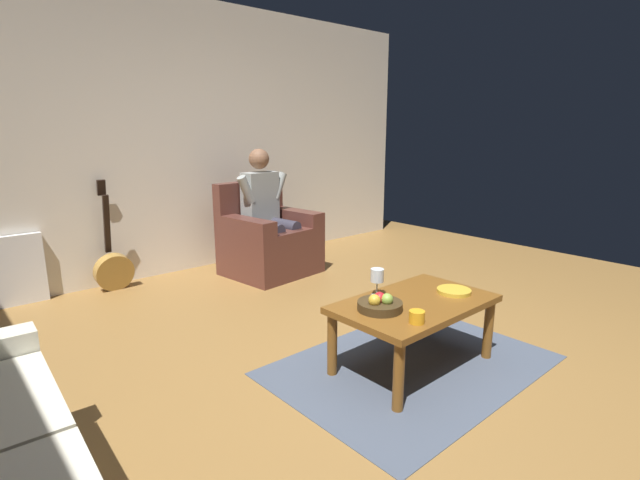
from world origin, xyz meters
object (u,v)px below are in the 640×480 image
object	(u,v)px
wine_glass_near	(377,277)
decorative_dish	(454,291)
fruit_bowl	(380,304)
armchair	(268,242)
candle_jar	(417,317)
guitar	(113,267)
coffee_table	(414,310)
person_seated	(268,209)

from	to	relation	value
wine_glass_near	decorative_dish	xyz separation A→B (m)	(-0.42, 0.28, -0.11)
fruit_bowl	decorative_dish	world-z (taller)	fruit_bowl
armchair	candle_jar	distance (m)	2.56
guitar	candle_jar	xyz separation A→B (m)	(-0.65, 2.93, 0.25)
wine_glass_near	fruit_bowl	xyz separation A→B (m)	(0.16, 0.17, -0.09)
coffee_table	fruit_bowl	xyz separation A→B (m)	(0.27, -0.04, 0.10)
guitar	fruit_bowl	distance (m)	2.77
person_seated	wine_glass_near	bearing A→B (deg)	67.19
decorative_dish	wine_glass_near	bearing A→B (deg)	-34.16
person_seated	fruit_bowl	size ratio (longest dim) A/B	4.83
armchair	decorative_dish	xyz separation A→B (m)	(0.17, 2.30, 0.12)
person_seated	candle_jar	xyz separation A→B (m)	(0.74, 2.44, -0.21)
fruit_bowl	decorative_dish	xyz separation A→B (m)	(-0.58, 0.11, -0.02)
coffee_table	wine_glass_near	bearing A→B (deg)	-62.39
wine_glass_near	fruit_bowl	world-z (taller)	wine_glass_near
armchair	person_seated	size ratio (longest dim) A/B	0.73
person_seated	decorative_dish	world-z (taller)	person_seated
fruit_bowl	coffee_table	bearing A→B (deg)	171.93
coffee_table	candle_jar	xyz separation A→B (m)	(0.26, 0.22, 0.09)
person_seated	coffee_table	xyz separation A→B (m)	(0.47, 2.22, -0.30)
armchair	fruit_bowl	distance (m)	2.32
guitar	wine_glass_near	distance (m)	2.65
coffee_table	decorative_dish	bearing A→B (deg)	166.83
armchair	decorative_dish	size ratio (longest dim) A/B	4.34
armchair	guitar	bearing A→B (deg)	-26.04
person_seated	coffee_table	world-z (taller)	person_seated
guitar	wine_glass_near	world-z (taller)	guitar
armchair	wine_glass_near	distance (m)	2.11
guitar	person_seated	bearing A→B (deg)	160.21
person_seated	fruit_bowl	world-z (taller)	person_seated
wine_glass_near	candle_jar	xyz separation A→B (m)	(0.15, 0.43, -0.09)
coffee_table	decorative_dish	distance (m)	0.32
person_seated	wine_glass_near	size ratio (longest dim) A/B	7.13
armchair	wine_glass_near	world-z (taller)	armchair
fruit_bowl	candle_jar	distance (m)	0.25
decorative_dish	candle_jar	size ratio (longest dim) A/B	2.51
person_seated	guitar	xyz separation A→B (m)	(1.39, -0.50, -0.45)
armchair	fruit_bowl	size ratio (longest dim) A/B	3.55
candle_jar	coffee_table	bearing A→B (deg)	-140.59
guitar	decorative_dish	xyz separation A→B (m)	(-1.22, 2.79, 0.23)
decorative_dish	fruit_bowl	bearing A→B (deg)	-10.79
fruit_bowl	guitar	bearing A→B (deg)	-76.60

